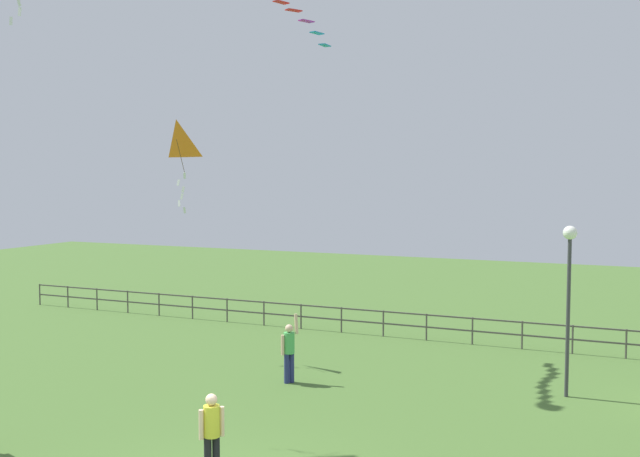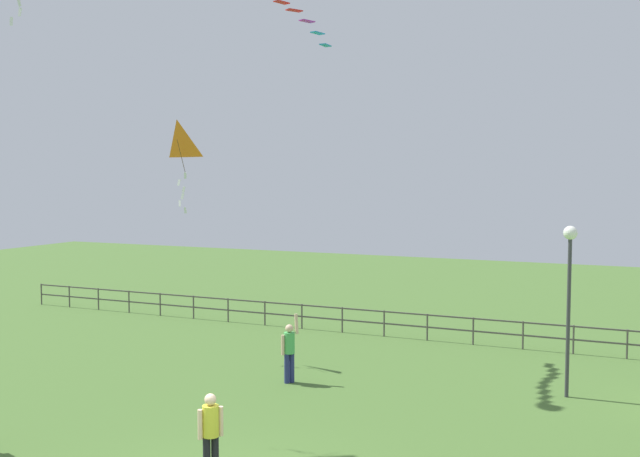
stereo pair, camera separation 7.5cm
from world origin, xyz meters
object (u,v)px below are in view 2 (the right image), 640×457
at_px(kite_2, 177,142).
at_px(person_1, 211,430).
at_px(lamppost, 569,273).
at_px(person_3, 289,348).

bearing_deg(kite_2, person_1, -51.86).
bearing_deg(lamppost, kite_2, -177.38).
xyz_separation_m(person_3, kite_2, (-4.51, 1.22, 5.87)).
height_order(person_1, person_3, person_3).
relative_size(lamppost, person_3, 2.32).
distance_m(person_3, kite_2, 7.50).
distance_m(lamppost, person_3, 7.79).
xyz_separation_m(person_1, person_3, (-1.56, 6.51, 0.01)).
xyz_separation_m(lamppost, person_1, (-5.67, -8.27, -2.30)).
bearing_deg(lamppost, person_1, -124.45).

